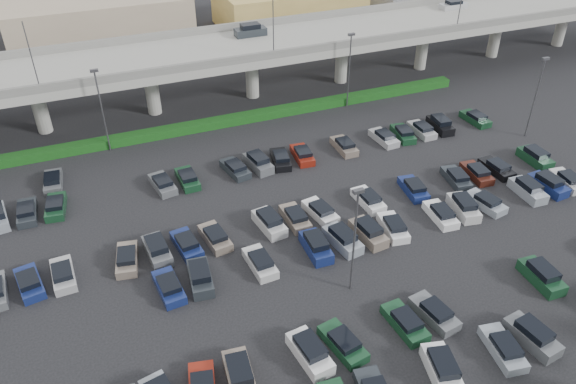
# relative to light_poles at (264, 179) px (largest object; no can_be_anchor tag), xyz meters

# --- Properties ---
(ground) EXTENTS (280.00, 280.00, 0.00)m
(ground) POSITION_rel_light_poles_xyz_m (4.13, -2.00, -6.24)
(ground) COLOR black
(overpass) EXTENTS (150.00, 13.00, 15.80)m
(overpass) POSITION_rel_light_poles_xyz_m (3.91, 30.03, 0.73)
(overpass) COLOR #9B9B93
(overpass) RESTS_ON ground
(hedge) EXTENTS (66.00, 1.60, 1.10)m
(hedge) POSITION_rel_light_poles_xyz_m (4.13, 23.00, -5.69)
(hedge) COLOR #123D12
(hedge) RESTS_ON ground
(parked_cars) EXTENTS (63.00, 41.65, 1.67)m
(parked_cars) POSITION_rel_light_poles_xyz_m (3.50, -5.61, -5.62)
(parked_cars) COLOR #252B30
(parked_cars) RESTS_ON ground
(light_poles) EXTENTS (66.90, 48.38, 10.30)m
(light_poles) POSITION_rel_light_poles_xyz_m (0.00, 0.00, 0.00)
(light_poles) COLOR #45454A
(light_poles) RESTS_ON ground
(distant_buildings) EXTENTS (138.00, 24.00, 9.00)m
(distant_buildings) POSITION_rel_light_poles_xyz_m (16.50, 59.81, -2.49)
(distant_buildings) COLOR slate
(distant_buildings) RESTS_ON ground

